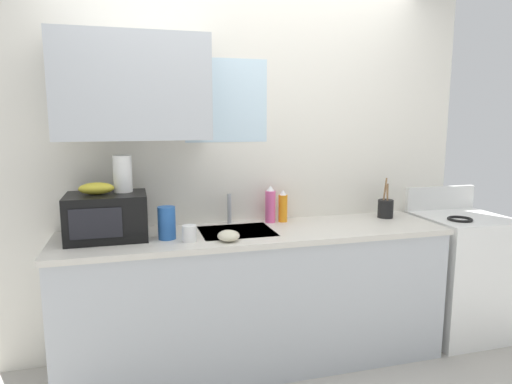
# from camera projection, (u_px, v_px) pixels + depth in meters

# --- Properties ---
(kitchen_wall_assembly) EXTENTS (3.25, 0.42, 2.50)m
(kitchen_wall_assembly) POSITION_uv_depth(u_px,v_px,m) (225.00, 157.00, 3.06)
(kitchen_wall_assembly) COLOR silver
(kitchen_wall_assembly) RESTS_ON ground
(counter_unit) EXTENTS (2.48, 0.63, 0.90)m
(counter_unit) POSITION_uv_depth(u_px,v_px,m) (256.00, 296.00, 2.94)
(counter_unit) COLOR #B2B7BC
(counter_unit) RESTS_ON ground
(sink_faucet) EXTENTS (0.03, 0.03, 0.20)m
(sink_faucet) POSITION_uv_depth(u_px,v_px,m) (229.00, 209.00, 3.05)
(sink_faucet) COLOR #B2B5BA
(sink_faucet) RESTS_ON counter_unit
(stove_range) EXTENTS (0.60, 0.60, 1.08)m
(stove_range) POSITION_uv_depth(u_px,v_px,m) (459.00, 274.00, 3.36)
(stove_range) COLOR white
(stove_range) RESTS_ON ground
(microwave) EXTENTS (0.46, 0.35, 0.27)m
(microwave) POSITION_uv_depth(u_px,v_px,m) (107.00, 216.00, 2.66)
(microwave) COLOR black
(microwave) RESTS_ON counter_unit
(banana_bunch) EXTENTS (0.20, 0.11, 0.07)m
(banana_bunch) POSITION_uv_depth(u_px,v_px,m) (96.00, 188.00, 2.62)
(banana_bunch) COLOR gold
(banana_bunch) RESTS_ON microwave
(paper_towel_roll) EXTENTS (0.11, 0.11, 0.22)m
(paper_towel_roll) POSITION_uv_depth(u_px,v_px,m) (123.00, 174.00, 2.69)
(paper_towel_roll) COLOR white
(paper_towel_roll) RESTS_ON microwave
(dish_soap_bottle_pink) EXTENTS (0.07, 0.07, 0.25)m
(dish_soap_bottle_pink) POSITION_uv_depth(u_px,v_px,m) (270.00, 205.00, 3.08)
(dish_soap_bottle_pink) COLOR #E55999
(dish_soap_bottle_pink) RESTS_ON counter_unit
(dish_soap_bottle_orange) EXTENTS (0.06, 0.06, 0.22)m
(dish_soap_bottle_orange) POSITION_uv_depth(u_px,v_px,m) (283.00, 207.00, 3.10)
(dish_soap_bottle_orange) COLOR orange
(dish_soap_bottle_orange) RESTS_ON counter_unit
(cereal_canister) EXTENTS (0.10, 0.10, 0.19)m
(cereal_canister) POSITION_uv_depth(u_px,v_px,m) (167.00, 223.00, 2.66)
(cereal_canister) COLOR #2659A5
(cereal_canister) RESTS_ON counter_unit
(mug_white) EXTENTS (0.08, 0.08, 0.09)m
(mug_white) POSITION_uv_depth(u_px,v_px,m) (189.00, 233.00, 2.61)
(mug_white) COLOR white
(mug_white) RESTS_ON counter_unit
(utensil_crock) EXTENTS (0.11, 0.11, 0.29)m
(utensil_crock) POSITION_uv_depth(u_px,v_px,m) (386.00, 208.00, 3.24)
(utensil_crock) COLOR black
(utensil_crock) RESTS_ON counter_unit
(small_bowl) EXTENTS (0.13, 0.13, 0.06)m
(small_bowl) POSITION_uv_depth(u_px,v_px,m) (229.00, 236.00, 2.62)
(small_bowl) COLOR beige
(small_bowl) RESTS_ON counter_unit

